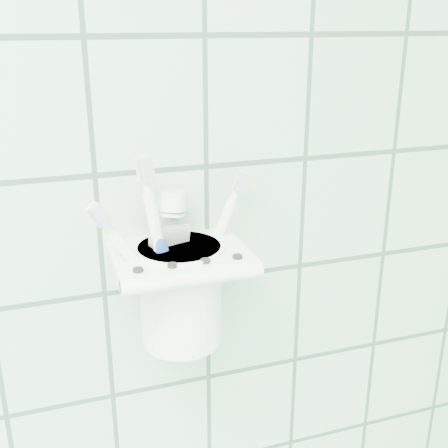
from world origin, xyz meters
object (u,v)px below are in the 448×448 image
object	(u,v)px
cup	(181,290)
toothpaste_tube	(160,258)
toothbrush_pink	(194,256)
holder_bracket	(180,259)
toothbrush_blue	(175,252)
toothbrush_orange	(178,248)

from	to	relation	value
cup	toothpaste_tube	size ratio (longest dim) A/B	0.67
cup	toothbrush_pink	xyz separation A→B (m)	(0.01, -0.01, 0.04)
holder_bracket	toothbrush_blue	bearing A→B (deg)	-128.24
cup	toothpaste_tube	xyz separation A→B (m)	(-0.02, 0.00, 0.04)
toothbrush_orange	toothpaste_tube	world-z (taller)	toothbrush_orange
toothbrush_blue	toothbrush_orange	size ratio (longest dim) A/B	1.10
toothbrush_orange	toothbrush_blue	bearing A→B (deg)	-104.60
cup	toothpaste_tube	world-z (taller)	toothpaste_tube
holder_bracket	cup	size ratio (longest dim) A/B	1.24
toothbrush_pink	toothbrush_blue	xyz separation A→B (m)	(-0.02, 0.00, 0.00)
toothbrush_blue	toothbrush_orange	bearing A→B (deg)	55.83
toothbrush_blue	toothpaste_tube	xyz separation A→B (m)	(-0.01, 0.01, -0.01)
holder_bracket	cup	bearing A→B (deg)	79.21
cup	toothbrush_blue	bearing A→B (deg)	-119.94
toothbrush_blue	holder_bracket	bearing A→B (deg)	36.41
cup	toothbrush_blue	size ratio (longest dim) A/B	0.55
toothbrush_orange	toothbrush_pink	bearing A→B (deg)	-69.31
cup	toothbrush_blue	xyz separation A→B (m)	(-0.01, -0.01, 0.05)
cup	toothpaste_tube	distance (m)	0.04
toothpaste_tube	cup	bearing A→B (deg)	-16.19
holder_bracket	toothbrush_blue	xyz separation A→B (m)	(-0.01, -0.01, 0.01)
cup	toothbrush_pink	distance (m)	0.05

